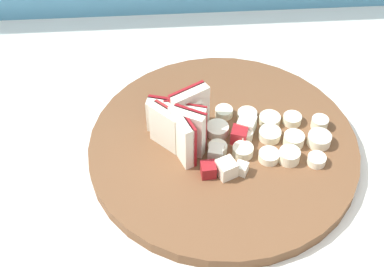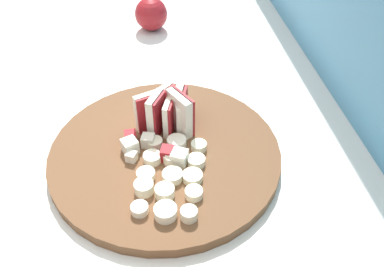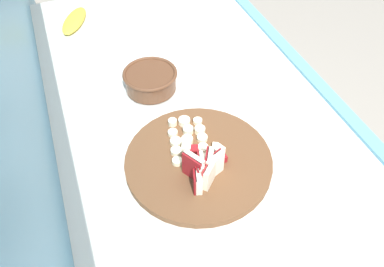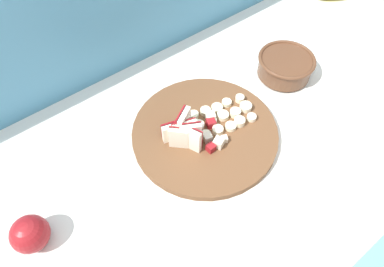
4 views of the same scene
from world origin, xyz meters
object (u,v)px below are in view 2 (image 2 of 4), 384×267
cutting_board (165,153)px  apple_dice_pile (153,150)px  banana_slice_rows (170,176)px  whole_apple (151,14)px  apple_wedge_fan (168,111)px

cutting_board → apple_dice_pile: bearing=-64.1°
banana_slice_rows → whole_apple: size_ratio=2.20×
apple_dice_pile → banana_slice_rows: 0.06m
apple_wedge_fan → banana_slice_rows: apple_wedge_fan is taller
cutting_board → banana_slice_rows: (0.06, 0.00, 0.02)m
apple_dice_pile → whole_apple: (-0.43, 0.02, 0.01)m
apple_dice_pile → banana_slice_rows: size_ratio=0.61×
cutting_board → banana_slice_rows: size_ratio=2.15×
apple_wedge_fan → whole_apple: 0.37m
banana_slice_rows → whole_apple: bearing=-180.0°
cutting_board → whole_apple: (-0.42, 0.00, 0.03)m
cutting_board → banana_slice_rows: 0.06m
apple_wedge_fan → banana_slice_rows: 0.12m
banana_slice_rows → whole_apple: whole_apple is taller
cutting_board → whole_apple: size_ratio=4.74×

